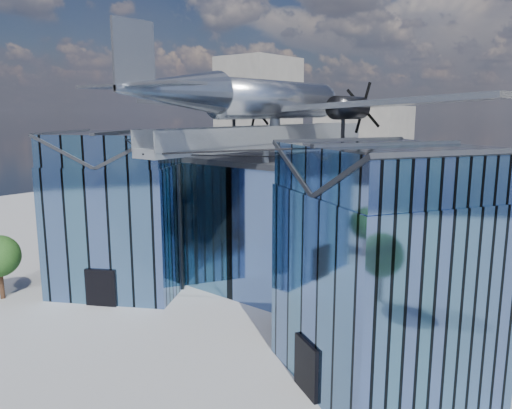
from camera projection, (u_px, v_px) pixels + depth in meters
The scene contains 4 objects.
ground_plane at pixel (237, 317), 32.61m from camera, with size 120.00×120.00×0.00m, color gray.
museum at pixel (290, 220), 35.99m from camera, with size 32.88×24.50×17.60m.
bg_towers at pixel (490, 135), 68.13m from camera, with size 77.00×24.50×26.00m.
tree_side_w at pixel (101, 190), 60.85m from camera, with size 4.31×4.31×5.48m.
Camera 1 is at (20.50, -22.86, 13.28)m, focal length 35.00 mm.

